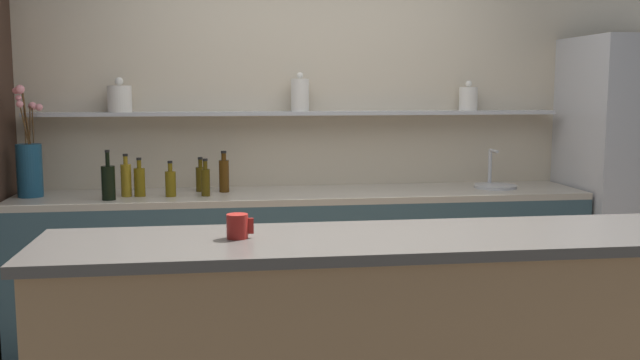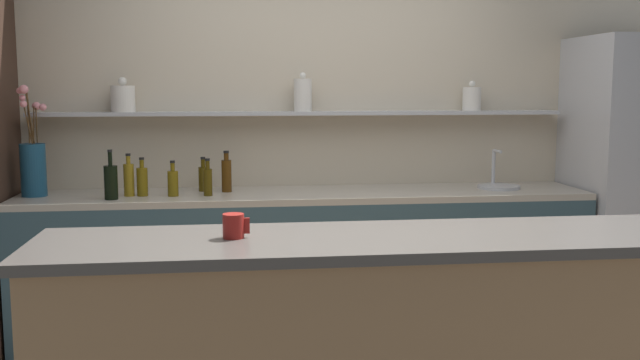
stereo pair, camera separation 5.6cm
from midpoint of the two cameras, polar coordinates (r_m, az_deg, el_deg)
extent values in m
cube|color=beige|center=(4.83, -0.09, 4.15)|extent=(5.20, 0.10, 2.60)
cube|color=#B7B7BC|center=(4.67, -1.05, 5.37)|extent=(3.45, 0.18, 0.02)
cylinder|color=silver|center=(4.68, -15.15, 6.29)|extent=(0.15, 0.15, 0.17)
sphere|color=silver|center=(4.68, -15.20, 7.63)|extent=(0.05, 0.05, 0.05)
cylinder|color=silver|center=(4.66, -1.04, 6.81)|extent=(0.12, 0.12, 0.21)
sphere|color=silver|center=(4.66, -1.04, 8.36)|extent=(0.04, 0.04, 0.04)
cylinder|color=silver|center=(4.91, 12.37, 6.36)|extent=(0.12, 0.12, 0.16)
sphere|color=silver|center=(4.91, 12.40, 7.53)|extent=(0.04, 0.04, 0.04)
cube|color=#334C56|center=(4.59, -0.73, -6.89)|extent=(3.55, 0.62, 0.88)
cube|color=#ADA393|center=(4.50, -0.74, -1.20)|extent=(3.55, 0.62, 0.04)
cube|color=#56514C|center=(2.70, 5.69, -4.86)|extent=(2.59, 0.61, 0.04)
cylinder|color=navy|center=(4.62, -21.63, 0.75)|extent=(0.15, 0.15, 0.32)
cylinder|color=#4C3319|center=(4.60, -21.98, 4.67)|extent=(0.03, 0.08, 0.31)
sphere|color=pink|center=(4.60, -22.58, 6.62)|extent=(0.04, 0.04, 0.04)
cylinder|color=#4C3319|center=(4.57, -22.00, 4.17)|extent=(0.05, 0.02, 0.24)
sphere|color=pink|center=(4.53, -22.31, 5.65)|extent=(0.04, 0.04, 0.04)
cylinder|color=#4C3319|center=(4.60, -21.86, 4.41)|extent=(0.03, 0.04, 0.27)
sphere|color=pink|center=(4.58, -22.39, 6.09)|extent=(0.04, 0.04, 0.04)
cylinder|color=#4C3319|center=(4.60, -21.41, 4.09)|extent=(0.02, 0.06, 0.21)
sphere|color=pink|center=(4.60, -20.97, 5.46)|extent=(0.04, 0.04, 0.04)
cylinder|color=#4C3319|center=(4.59, -21.88, 4.72)|extent=(0.05, 0.03, 0.32)
sphere|color=pink|center=(4.56, -22.29, 6.73)|extent=(0.05, 0.05, 0.05)
cylinder|color=#4C3319|center=(4.63, -21.60, 4.13)|extent=(0.02, 0.01, 0.22)
sphere|color=pink|center=(4.66, -21.43, 5.53)|extent=(0.05, 0.05, 0.05)
cylinder|color=#B7B7BC|center=(4.80, 14.42, -0.53)|extent=(0.27, 0.27, 0.02)
cylinder|color=#B7B7BC|center=(4.88, 14.03, 1.03)|extent=(0.02, 0.02, 0.22)
cylinder|color=#B7B7BC|center=(4.82, 14.32, 2.25)|extent=(0.02, 0.12, 0.02)
cylinder|color=brown|center=(4.44, -13.68, -0.15)|extent=(0.07, 0.07, 0.17)
cylinder|color=brown|center=(4.43, -13.73, 1.26)|extent=(0.03, 0.03, 0.05)
cylinder|color=black|center=(4.42, -13.74, 1.68)|extent=(0.03, 0.03, 0.01)
cylinder|color=olive|center=(4.45, -14.69, -0.01)|extent=(0.06, 0.06, 0.19)
cylinder|color=olive|center=(4.44, -14.75, 1.56)|extent=(0.03, 0.03, 0.05)
cylinder|color=black|center=(4.43, -14.76, 1.97)|extent=(0.03, 0.03, 0.01)
cylinder|color=black|center=(4.35, -16.03, -0.20)|extent=(0.08, 0.08, 0.20)
cylinder|color=black|center=(4.33, -16.09, 1.63)|extent=(0.02, 0.02, 0.08)
cylinder|color=black|center=(4.33, -16.12, 2.25)|extent=(0.03, 0.03, 0.01)
cylinder|color=brown|center=(4.39, -11.32, -0.29)|extent=(0.06, 0.06, 0.15)
cylinder|color=brown|center=(4.38, -11.36, 1.02)|extent=(0.03, 0.03, 0.05)
cylinder|color=black|center=(4.37, -11.37, 1.44)|extent=(0.03, 0.03, 0.01)
cylinder|color=#47380A|center=(4.57, -8.97, 0.07)|extent=(0.06, 0.06, 0.15)
cylinder|color=#47380A|center=(4.56, -9.00, 1.34)|extent=(0.03, 0.03, 0.05)
cylinder|color=black|center=(4.56, -9.01, 1.75)|extent=(0.03, 0.03, 0.01)
cylinder|color=#47380A|center=(4.37, -8.60, -0.19)|extent=(0.05, 0.05, 0.16)
cylinder|color=#47380A|center=(4.36, -8.63, 1.21)|extent=(0.03, 0.03, 0.05)
cylinder|color=black|center=(4.36, -8.64, 1.63)|extent=(0.03, 0.03, 0.01)
cylinder|color=#4C2D0C|center=(4.52, -7.13, 0.32)|extent=(0.06, 0.06, 0.20)
cylinder|color=#4C2D0C|center=(4.50, -7.16, 1.87)|extent=(0.03, 0.03, 0.04)
cylinder|color=black|center=(4.50, -7.16, 2.25)|extent=(0.03, 0.03, 0.01)
cylinder|color=maroon|center=(2.65, -6.34, -3.68)|extent=(0.08, 0.08, 0.09)
cube|color=maroon|center=(2.65, -5.26, -3.66)|extent=(0.02, 0.01, 0.06)
camera|label=1|loc=(0.03, -89.55, 0.06)|focal=40.00mm
camera|label=2|loc=(0.03, 90.45, -0.06)|focal=40.00mm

